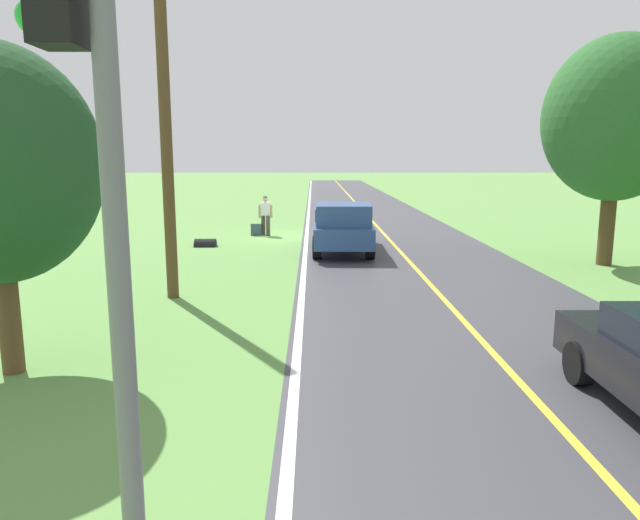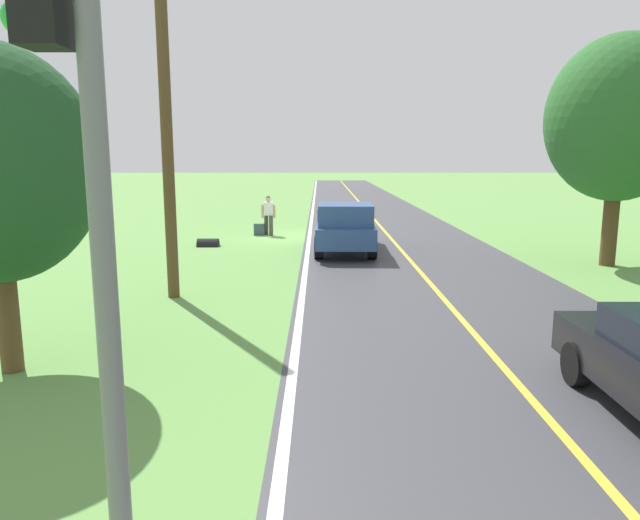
% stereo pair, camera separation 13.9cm
% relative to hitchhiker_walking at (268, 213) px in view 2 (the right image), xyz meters
% --- Properties ---
extents(ground_plane, '(200.00, 200.00, 0.00)m').
position_rel_hitchhiker_walking_xyz_m(ground_plane, '(-0.95, 0.59, -0.98)').
color(ground_plane, '#609347').
extents(road_surface, '(7.30, 120.00, 0.00)m').
position_rel_hitchhiker_walking_xyz_m(road_surface, '(-5.28, 0.59, -0.98)').
color(road_surface, '#3D3D42').
rests_on(road_surface, ground).
extents(lane_edge_line, '(0.16, 117.60, 0.00)m').
position_rel_hitchhiker_walking_xyz_m(lane_edge_line, '(-1.81, 0.59, -0.98)').
color(lane_edge_line, silver).
rests_on(lane_edge_line, ground).
extents(lane_centre_line, '(0.14, 117.60, 0.00)m').
position_rel_hitchhiker_walking_xyz_m(lane_centre_line, '(-5.28, 0.59, -0.98)').
color(lane_centre_line, gold).
rests_on(lane_centre_line, ground).
extents(hitchhiker_walking, '(0.62, 0.51, 1.75)m').
position_rel_hitchhiker_walking_xyz_m(hitchhiker_walking, '(0.00, 0.00, 0.00)').
color(hitchhiker_walking, '#4C473D').
rests_on(hitchhiker_walking, ground).
extents(suitcase_carried, '(0.47, 0.22, 0.52)m').
position_rel_hitchhiker_walking_xyz_m(suitcase_carried, '(0.42, 0.10, -0.72)').
color(suitcase_carried, '#384C56').
rests_on(suitcase_carried, ground).
extents(pickup_truck_passing, '(2.20, 5.45, 1.82)m').
position_rel_hitchhiker_walking_xyz_m(pickup_truck_passing, '(-3.16, 4.66, -0.01)').
color(pickup_truck_passing, '#2D4C84').
rests_on(pickup_truck_passing, ground).
extents(traffic_light_mast, '(0.61, 0.32, 5.20)m').
position_rel_hitchhiker_walking_xyz_m(traffic_light_mast, '(-0.65, 21.69, 2.57)').
color(traffic_light_mast, slate).
rests_on(traffic_light_mast, ground).
extents(tree_far_side_near, '(4.40, 4.40, 7.11)m').
position_rel_hitchhiker_walking_xyz_m(tree_far_side_near, '(-11.44, 7.24, 3.58)').
color(tree_far_side_near, brown).
rests_on(tree_far_side_near, ground).
extents(utility_pole_roadside, '(0.28, 0.28, 7.81)m').
position_rel_hitchhiker_walking_xyz_m(utility_pole_roadside, '(1.37, 11.48, 2.93)').
color(utility_pole_roadside, brown).
rests_on(utility_pole_roadside, ground).
extents(drainage_culvert, '(0.80, 0.60, 0.60)m').
position_rel_hitchhiker_walking_xyz_m(drainage_culvert, '(2.08, 3.24, -0.98)').
color(drainage_culvert, black).
rests_on(drainage_culvert, ground).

